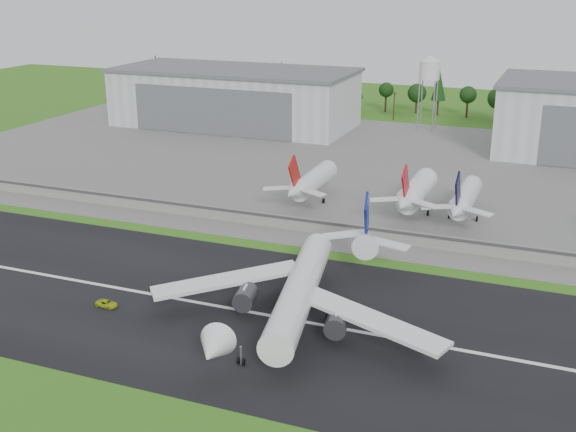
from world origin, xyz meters
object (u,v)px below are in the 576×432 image
at_px(main_airliner, 299,298).
at_px(parked_jet_red_b, 415,193).
at_px(parked_jet_navy, 464,200).
at_px(ground_vehicle, 107,304).
at_px(parked_jet_red_a, 310,182).

bearing_deg(main_airliner, parked_jet_red_b, -106.57).
bearing_deg(parked_jet_navy, parked_jet_red_b, 179.69).
distance_m(ground_vehicle, parked_jet_red_b, 85.94).
height_order(main_airliner, parked_jet_navy, main_airliner).
xyz_separation_m(parked_jet_red_a, parked_jet_red_b, (28.64, 0.04, 0.26)).
bearing_deg(parked_jet_red_a, main_airliner, -71.71).
distance_m(parked_jet_red_a, parked_jet_navy, 41.12).
height_order(parked_jet_red_a, parked_jet_navy, parked_jet_red_a).
xyz_separation_m(main_airliner, parked_jet_red_b, (6.50, 67.01, 1.46)).
bearing_deg(main_airliner, parked_jet_red_a, -82.74).
xyz_separation_m(ground_vehicle, parked_jet_navy, (54.97, 74.43, 5.21)).
distance_m(ground_vehicle, parked_jet_red_a, 75.92).
height_order(ground_vehicle, parked_jet_navy, parked_jet_navy).
distance_m(main_airliner, parked_jet_red_b, 67.34).
bearing_deg(parked_jet_navy, parked_jet_red_a, 179.96).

